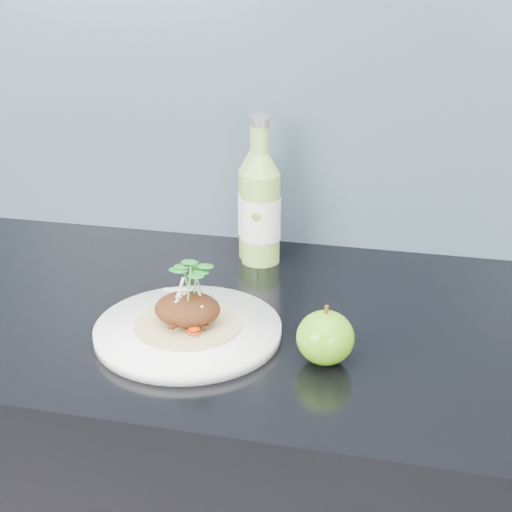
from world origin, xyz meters
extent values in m
cube|color=#7397B5|center=(0.00, 1.99, 1.25)|extent=(4.00, 0.02, 0.70)
cylinder|color=white|center=(-0.08, 1.60, 0.91)|extent=(0.26, 0.26, 0.02)
cylinder|color=tan|center=(-0.08, 1.60, 0.92)|extent=(0.15, 0.15, 0.00)
ellipsoid|color=#52260F|center=(-0.08, 1.60, 0.94)|extent=(0.09, 0.08, 0.04)
ellipsoid|color=#51910F|center=(0.11, 1.58, 0.93)|extent=(0.10, 0.10, 0.07)
cylinder|color=#472D14|center=(0.11, 1.58, 0.97)|extent=(0.01, 0.00, 0.01)
cylinder|color=#89A846|center=(-0.05, 1.90, 0.98)|extent=(0.08, 0.08, 0.15)
cone|color=#89A846|center=(-0.05, 1.90, 1.07)|extent=(0.06, 0.06, 0.03)
cylinder|color=#89A846|center=(-0.05, 1.90, 1.11)|extent=(0.03, 0.03, 0.04)
cylinder|color=silver|center=(-0.05, 1.90, 1.14)|extent=(0.03, 0.03, 0.01)
cylinder|color=white|center=(-0.05, 1.90, 0.98)|extent=(0.08, 0.08, 0.07)
ellipsoid|color=#59A533|center=(-0.05, 1.87, 0.99)|extent=(0.01, 0.00, 0.01)
cylinder|color=#89BE4F|center=(-0.04, 1.88, 0.98)|extent=(0.08, 0.08, 0.15)
cone|color=#89BE4F|center=(-0.04, 1.88, 1.07)|extent=(0.06, 0.06, 0.03)
cylinder|color=#89BE4F|center=(-0.04, 1.88, 1.11)|extent=(0.03, 0.03, 0.04)
cylinder|color=silver|center=(-0.04, 1.88, 1.14)|extent=(0.03, 0.03, 0.01)
cylinder|color=white|center=(-0.04, 1.88, 0.98)|extent=(0.09, 0.09, 0.07)
ellipsoid|color=#59A533|center=(-0.04, 1.85, 0.99)|extent=(0.01, 0.00, 0.01)
camera|label=1|loc=(0.21, 0.80, 1.37)|focal=50.00mm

